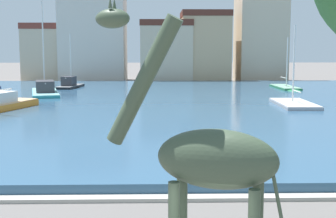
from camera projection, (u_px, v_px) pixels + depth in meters
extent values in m
cube|color=#2D5170|center=(156.00, 103.00, 37.20)|extent=(82.02, 46.56, 0.42)
cube|color=#ADA89E|center=(155.00, 198.00, 13.89)|extent=(82.02, 0.50, 0.12)
ellipsoid|color=#3D4C38|center=(217.00, 159.00, 7.14)|extent=(2.03, 1.30, 0.94)
cylinder|color=#3D4C38|center=(144.00, 81.00, 7.34)|extent=(1.30, 0.67, 2.10)
ellipsoid|color=#3D4C38|center=(112.00, 19.00, 7.38)|extent=(0.65, 0.49, 0.31)
cone|color=#3D4C38|center=(110.00, 2.00, 7.27)|extent=(0.07, 0.07, 0.18)
cone|color=#3D4C38|center=(114.00, 3.00, 7.42)|extent=(0.07, 0.07, 0.18)
cylinder|color=#3D4C38|center=(276.00, 189.00, 6.91)|extent=(0.27, 0.14, 0.99)
cube|color=#236B42|center=(285.00, 89.00, 48.63)|extent=(1.82, 6.14, 0.58)
ellipsoid|color=#236B42|center=(293.00, 92.00, 45.75)|extent=(1.62, 2.16, 0.55)
cube|color=gray|center=(285.00, 86.00, 48.59)|extent=(1.79, 6.02, 0.06)
cylinder|color=silver|center=(287.00, 62.00, 47.82)|extent=(0.12, 0.12, 5.08)
cylinder|color=silver|center=(284.00, 78.00, 49.09)|extent=(0.10, 2.15, 0.08)
cube|color=#939399|center=(294.00, 107.00, 33.68)|extent=(2.56, 5.98, 0.62)
ellipsoid|color=#939399|center=(284.00, 103.00, 36.47)|extent=(2.21, 2.13, 0.59)
cube|color=#B1B1B5|center=(294.00, 102.00, 33.64)|extent=(2.51, 5.86, 0.06)
cylinder|color=silver|center=(294.00, 64.00, 33.73)|extent=(0.12, 0.12, 5.57)
cylinder|color=silver|center=(297.00, 91.00, 32.94)|extent=(0.14, 2.07, 0.08)
cube|color=teal|center=(45.00, 95.00, 42.24)|extent=(4.28, 8.53, 0.63)
ellipsoid|color=teal|center=(44.00, 92.00, 45.96)|extent=(2.68, 3.30, 0.60)
cube|color=#6EA5A8|center=(45.00, 91.00, 42.19)|extent=(4.19, 8.36, 0.06)
cube|color=#333338|center=(45.00, 86.00, 41.54)|extent=(2.25, 3.19, 1.00)
cylinder|color=silver|center=(43.00, 45.00, 42.24)|extent=(0.12, 0.12, 8.45)
cylinder|color=silver|center=(45.00, 83.00, 41.30)|extent=(0.82, 2.80, 0.08)
cube|color=black|center=(70.00, 89.00, 49.28)|extent=(2.31, 5.28, 0.61)
ellipsoid|color=black|center=(77.00, 87.00, 51.67)|extent=(1.70, 1.97, 0.58)
cube|color=slate|center=(70.00, 86.00, 49.24)|extent=(2.26, 5.17, 0.06)
cube|color=#333338|center=(69.00, 81.00, 48.79)|extent=(1.37, 1.93, 0.96)
cylinder|color=silver|center=(71.00, 60.00, 49.26)|extent=(0.12, 0.12, 5.50)
cylinder|color=silver|center=(68.00, 78.00, 48.62)|extent=(0.32, 1.78, 0.08)
cube|color=#C6B293|center=(47.00, 56.00, 64.59)|extent=(5.92, 5.63, 7.15)
cube|color=brown|center=(46.00, 27.00, 64.08)|extent=(6.04, 5.74, 0.80)
cube|color=beige|center=(94.00, 38.00, 64.94)|extent=(8.80, 7.62, 11.96)
cube|color=#C6B293|center=(166.00, 55.00, 62.09)|extent=(6.80, 5.06, 7.47)
cube|color=#51281E|center=(166.00, 23.00, 61.56)|extent=(6.94, 5.16, 0.80)
cube|color=tan|center=(205.00, 50.00, 63.20)|extent=(6.36, 6.86, 8.72)
cube|color=#51281E|center=(205.00, 14.00, 62.59)|extent=(6.49, 7.00, 0.80)
cube|color=#C6B293|center=(260.00, 36.00, 64.64)|extent=(6.41, 6.79, 12.55)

